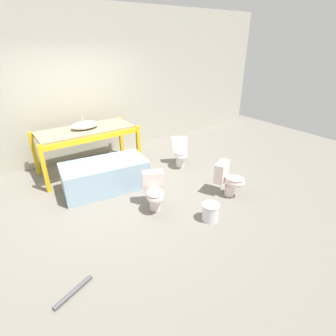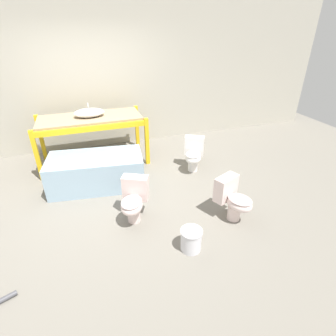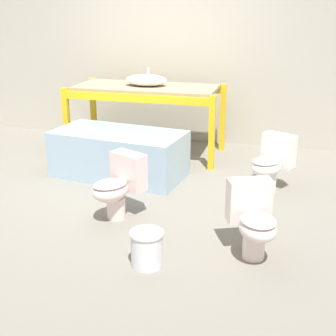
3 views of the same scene
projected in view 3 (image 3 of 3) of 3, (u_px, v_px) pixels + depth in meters
The scene contains 9 objects.
ground_plane at pixel (126, 184), 5.23m from camera, with size 12.00×12.00×0.00m, color slate.
warehouse_wall_rear at pixel (170, 27), 6.46m from camera, with size 10.80×0.08×3.20m.
shelving_rack at pixel (146, 95), 6.04m from camera, with size 1.95×0.91×0.90m.
sink_basin at pixel (146, 80), 5.98m from camera, with size 0.54×0.35×0.23m.
bathtub_main at pixel (119, 151), 5.37m from camera, with size 1.57×0.93×0.53m.
toilet_near at pixel (119, 185), 4.32m from camera, with size 0.50×0.58×0.60m.
toilet_far at pixel (254, 218), 3.64m from camera, with size 0.49×0.58×0.60m.
toilet_extra at pixel (271, 162), 4.94m from camera, with size 0.51×0.58×0.60m.
bucket_white at pixel (147, 248), 3.56m from camera, with size 0.26×0.26×0.28m.
Camera 3 is at (1.73, -4.58, 1.91)m, focal length 50.00 mm.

